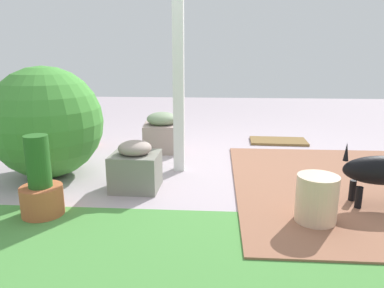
% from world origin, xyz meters
% --- Properties ---
extents(ground_plane, '(12.00, 12.00, 0.00)m').
position_xyz_m(ground_plane, '(0.00, 0.00, 0.00)').
color(ground_plane, '#AE9EA7').
extents(brick_path, '(1.80, 2.40, 0.02)m').
position_xyz_m(brick_path, '(-1.07, 0.43, 0.01)').
color(brick_path, '#935F46').
rests_on(brick_path, ground).
extents(porch_pillar, '(0.10, 0.10, 2.18)m').
position_xyz_m(porch_pillar, '(0.36, 0.04, 1.09)').
color(porch_pillar, white).
rests_on(porch_pillar, ground).
extents(stone_planter_nearest, '(0.46, 0.47, 0.46)m').
position_xyz_m(stone_planter_nearest, '(0.64, -0.67, 0.22)').
color(stone_planter_nearest, gray).
rests_on(stone_planter_nearest, ground).
extents(stone_planter_mid, '(0.40, 0.37, 0.42)m').
position_xyz_m(stone_planter_mid, '(0.68, 0.58, 0.19)').
color(stone_planter_mid, gray).
rests_on(stone_planter_mid, ground).
extents(round_shrub, '(1.02, 1.02, 1.02)m').
position_xyz_m(round_shrub, '(1.56, 0.29, 0.51)').
color(round_shrub, '#428E35').
rests_on(round_shrub, ground).
extents(terracotta_pot_spiky, '(0.30, 0.30, 0.67)m').
position_xyz_m(terracotta_pot_spiky, '(1.63, -0.80, 0.32)').
color(terracotta_pot_spiky, '#B76144').
rests_on(terracotta_pot_spiky, ground).
extents(terracotta_pot_tall, '(0.29, 0.29, 0.58)m').
position_xyz_m(terracotta_pot_tall, '(1.23, 1.13, 0.21)').
color(terracotta_pot_tall, '#BA5E37').
rests_on(terracotta_pot_tall, ground).
extents(ceramic_urn, '(0.28, 0.28, 0.34)m').
position_xyz_m(ceramic_urn, '(-0.68, 1.13, 0.17)').
color(ceramic_urn, beige).
rests_on(ceramic_urn, ground).
extents(doormat, '(0.73, 0.43, 0.03)m').
position_xyz_m(doormat, '(-0.80, -1.19, 0.01)').
color(doormat, brown).
rests_on(doormat, ground).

